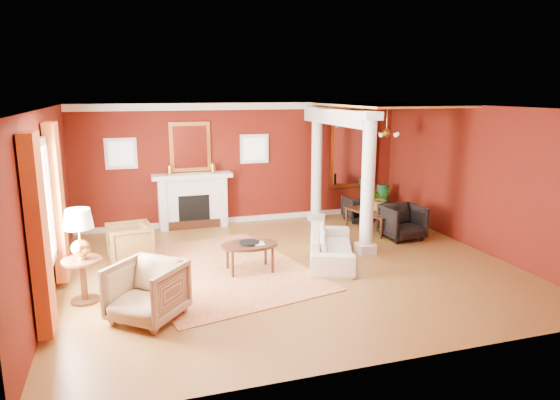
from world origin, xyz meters
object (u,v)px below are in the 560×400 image
object	(u,v)px
sofa	(332,241)
coffee_table	(250,246)
side_table	(80,240)
armchair_leopard	(129,241)
dining_table	(375,214)
armchair_stripe	(147,289)

from	to	relation	value
sofa	coffee_table	world-z (taller)	sofa
coffee_table	side_table	size ratio (longest dim) A/B	0.70
side_table	armchair_leopard	bearing A→B (deg)	67.52
armchair_leopard	side_table	world-z (taller)	side_table
coffee_table	dining_table	size ratio (longest dim) A/B	0.75
armchair_leopard	coffee_table	size ratio (longest dim) A/B	0.79
armchair_stripe	side_table	distance (m)	1.39
side_table	dining_table	distance (m)	6.60
dining_table	armchair_leopard	bearing A→B (deg)	82.96
sofa	dining_table	distance (m)	2.43
side_table	dining_table	size ratio (longest dim) A/B	1.07
armchair_stripe	armchair_leopard	bearing A→B (deg)	134.03
armchair_leopard	dining_table	xyz separation A→B (m)	(5.47, 0.55, -0.02)
sofa	coffee_table	bearing A→B (deg)	115.44
side_table	dining_table	world-z (taller)	side_table
coffee_table	dining_table	world-z (taller)	dining_table
dining_table	side_table	bearing A→B (deg)	97.30
sofa	coffee_table	xyz separation A→B (m)	(-1.64, -0.11, 0.08)
dining_table	sofa	bearing A→B (deg)	119.59
armchair_stripe	side_table	bearing A→B (deg)	173.99
armchair_stripe	side_table	size ratio (longest dim) A/B	0.63
sofa	armchair_stripe	distance (m)	3.81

